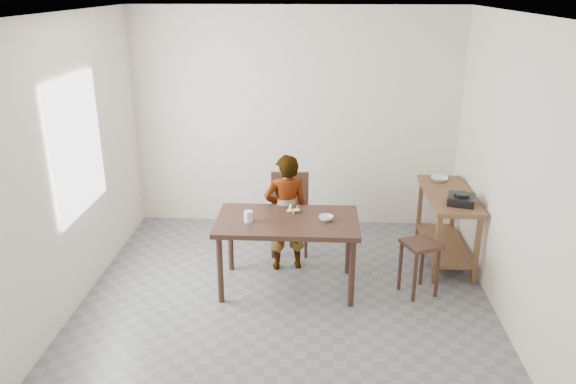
# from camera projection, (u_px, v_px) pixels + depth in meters

# --- Properties ---
(floor) EXTENTS (4.00, 4.00, 0.04)m
(floor) POSITION_uv_depth(u_px,v_px,m) (286.00, 303.00, 5.51)
(floor) COLOR slate
(floor) RESTS_ON ground
(ceiling) EXTENTS (4.00, 4.00, 0.04)m
(ceiling) POSITION_uv_depth(u_px,v_px,m) (285.00, 11.00, 4.55)
(ceiling) COLOR white
(ceiling) RESTS_ON wall_back
(wall_back) EXTENTS (4.00, 0.04, 2.70)m
(wall_back) POSITION_uv_depth(u_px,v_px,m) (295.00, 120.00, 6.91)
(wall_back) COLOR silver
(wall_back) RESTS_ON ground
(wall_front) EXTENTS (4.00, 0.04, 2.70)m
(wall_front) POSITION_uv_depth(u_px,v_px,m) (265.00, 285.00, 3.14)
(wall_front) COLOR silver
(wall_front) RESTS_ON ground
(wall_left) EXTENTS (0.04, 4.00, 2.70)m
(wall_left) POSITION_uv_depth(u_px,v_px,m) (65.00, 167.00, 5.13)
(wall_left) COLOR silver
(wall_left) RESTS_ON ground
(wall_right) EXTENTS (0.04, 4.00, 2.70)m
(wall_right) POSITION_uv_depth(u_px,v_px,m) (515.00, 175.00, 4.92)
(wall_right) COLOR silver
(wall_right) RESTS_ON ground
(window_pane) EXTENTS (0.02, 1.10, 1.30)m
(window_pane) POSITION_uv_depth(u_px,v_px,m) (77.00, 146.00, 5.26)
(window_pane) COLOR white
(window_pane) RESTS_ON wall_left
(dining_table) EXTENTS (1.40, 0.80, 0.75)m
(dining_table) POSITION_uv_depth(u_px,v_px,m) (287.00, 254.00, 5.65)
(dining_table) COLOR #372118
(dining_table) RESTS_ON floor
(prep_counter) EXTENTS (0.50, 1.20, 0.80)m
(prep_counter) POSITION_uv_depth(u_px,v_px,m) (446.00, 227.00, 6.21)
(prep_counter) COLOR brown
(prep_counter) RESTS_ON floor
(child) EXTENTS (0.53, 0.42, 1.29)m
(child) POSITION_uv_depth(u_px,v_px,m) (286.00, 213.00, 5.95)
(child) COLOR white
(child) RESTS_ON floor
(dining_chair) EXTENTS (0.45, 0.45, 0.90)m
(dining_chair) POSITION_uv_depth(u_px,v_px,m) (290.00, 215.00, 6.40)
(dining_chair) COLOR #372118
(dining_chair) RESTS_ON floor
(stool) EXTENTS (0.42, 0.42, 0.56)m
(stool) POSITION_uv_depth(u_px,v_px,m) (419.00, 268.00, 5.57)
(stool) COLOR #372118
(stool) RESTS_ON floor
(glass_tumbler) EXTENTS (0.10, 0.10, 0.11)m
(glass_tumbler) POSITION_uv_depth(u_px,v_px,m) (248.00, 216.00, 5.45)
(glass_tumbler) COLOR silver
(glass_tumbler) RESTS_ON dining_table
(small_bowl) EXTENTS (0.17, 0.17, 0.05)m
(small_bowl) POSITION_uv_depth(u_px,v_px,m) (326.00, 218.00, 5.49)
(small_bowl) COLOR white
(small_bowl) RESTS_ON dining_table
(banana) EXTENTS (0.16, 0.11, 0.05)m
(banana) POSITION_uv_depth(u_px,v_px,m) (293.00, 210.00, 5.67)
(banana) COLOR #DECB44
(banana) RESTS_ON dining_table
(serving_bowl) EXTENTS (0.22, 0.22, 0.05)m
(serving_bowl) POSITION_uv_depth(u_px,v_px,m) (439.00, 179.00, 6.42)
(serving_bowl) COLOR white
(serving_bowl) RESTS_ON prep_counter
(gas_burner) EXTENTS (0.33, 0.33, 0.09)m
(gas_burner) POSITION_uv_depth(u_px,v_px,m) (461.00, 200.00, 5.75)
(gas_burner) COLOR black
(gas_burner) RESTS_ON prep_counter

